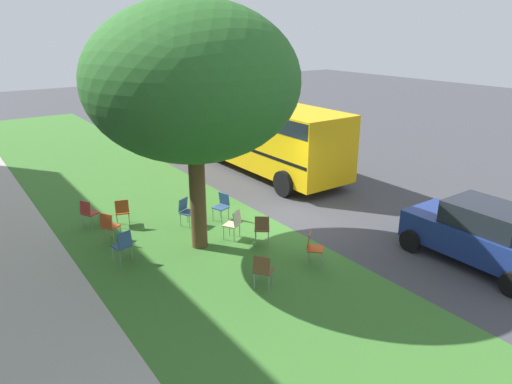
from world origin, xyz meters
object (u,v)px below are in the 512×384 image
chair_8 (88,212)px  chair_9 (313,246)px  chair_1 (262,227)px  school_bus (250,126)px  chair_3 (123,244)px  chair_2 (234,223)px  chair_6 (263,269)px  chair_0 (186,210)px  parked_car (481,233)px  chair_5 (222,205)px  chair_4 (109,225)px  chair_7 (122,210)px  street_tree (193,82)px

chair_8 → chair_9: size_ratio=1.00×
chair_1 → school_bus: school_bus is taller
chair_1 → chair_3: bearing=70.6°
chair_2 → chair_6: size_ratio=1.00×
chair_0 → parked_car: 8.30m
chair_2 → parked_car: parked_car is taller
chair_5 → school_bus: (4.56, -4.24, 1.24)m
chair_4 → chair_8: same height
chair_8 → chair_9: (-5.72, -4.01, 0.00)m
chair_0 → chair_3: (-1.17, 2.44, 0.00)m
chair_9 → parked_car: parked_car is taller
parked_car → chair_1: bearing=43.5°
chair_5 → school_bus: bearing=-42.9°
chair_7 → chair_3: bearing=160.2°
chair_0 → chair_4: (0.24, 2.32, 0.00)m
chair_2 → chair_8: same height
chair_3 → chair_0: bearing=-64.3°
chair_5 → chair_7: 3.08m
chair_5 → chair_3: bearing=104.1°
chair_2 → chair_5: bearing=-18.4°
chair_4 → school_bus: 8.78m
school_bus → chair_9: bearing=155.4°
chair_3 → chair_7: same height
chair_0 → chair_5: (-0.28, -1.13, 0.00)m
street_tree → chair_6: size_ratio=7.45×
chair_9 → chair_3: bearing=53.2°
chair_5 → street_tree: bearing=129.5°
parked_car → chair_6: bearing=67.3°
chair_4 → chair_5: (-0.52, -3.45, 0.00)m
parked_car → school_bus: 10.91m
chair_9 → school_bus: bearing=-24.6°
chair_1 → chair_4: size_ratio=1.00×
street_tree → chair_5: 4.46m
chair_1 → chair_6: same height
chair_0 → chair_8: same height
chair_7 → chair_9: 6.09m
street_tree → chair_4: street_tree is taller
chair_3 → chair_8: (2.76, 0.07, 0.00)m
school_bus → parked_car: bearing=178.4°
chair_6 → parked_car: bearing=-112.7°
chair_4 → chair_9: same height
chair_4 → chair_5: 3.49m
street_tree → chair_8: (3.11, 2.13, -4.01)m
chair_1 → chair_3: same height
chair_3 → chair_4: bearing=-4.7°
chair_8 → chair_6: bearing=-159.3°
chair_2 → chair_4: (1.94, 2.98, 0.00)m
street_tree → chair_1: 4.38m
chair_2 → chair_5: same height
street_tree → chair_0: size_ratio=7.45×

